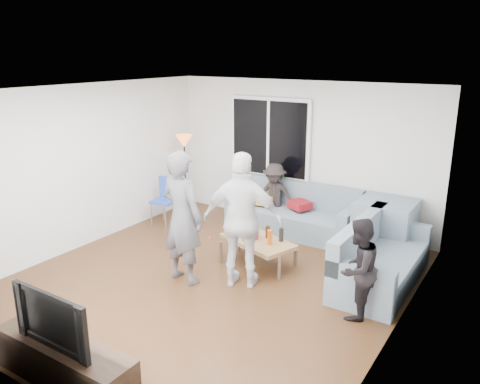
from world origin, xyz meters
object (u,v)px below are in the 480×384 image
Objects in this scene: television at (60,316)px; spectator_right at (358,269)px; side_chair at (164,202)px; sofa_back_section at (292,209)px; tv_console at (65,363)px; floor_lamp at (185,176)px; player_left at (182,218)px; player_right at (243,221)px; sofa_right_section at (383,254)px; coffee_table at (258,252)px; spectator_back at (274,196)px.

spectator_right is at bearing 54.38° from television.
sofa_back_section is at bearing 13.91° from side_chair.
tv_console is at bearing -22.90° from spectator_right.
player_left reaches higher than floor_lamp.
player_right is 1.89× the size of television.
sofa_right_section is 1.97m from player_right.
television is (-0.00, -4.77, 0.30)m from sofa_back_section.
player_right is (2.50, -1.88, 0.14)m from floor_lamp.
side_chair is 4.25m from spectator_right.
spectator_right is at bearing -24.31° from floor_lamp.
coffee_table is 2.70m from floor_lamp.
side_chair is 4.44m from tv_console.
spectator_back is 0.74× the size of tv_console.
player_right is at bearing 82.60° from tv_console.
television is (0.00, 0.00, 0.50)m from tv_console.
spectator_back reaches higher than sofa_right_section.
sofa_right_section is (1.91, -1.07, 0.00)m from sofa_back_section.
player_left is at bearing -99.82° from sofa_back_section.
spectator_right is (1.91, -2.10, 0.20)m from sofa_back_section.
spectator_right is at bearing 54.38° from tv_console.
player_right reaches higher than sofa_back_section.
spectator_right reaches higher than sofa_right_section.
coffee_table is at bearing 86.81° from tv_console.
floor_lamp is at bearing -45.44° from player_left.
player_right is at bearing -151.01° from player_left.
television is (2.16, -3.87, 0.29)m from side_chair.
player_left is 1.49× the size of spectator_right.
coffee_table is 1.89m from spectator_right.
side_chair is at bearing -45.50° from player_right.
television reaches higher than tv_console.
sofa_right_section is 2.54m from spectator_back.
television is at bearing -69.49° from side_chair.
coffee_table is 1.65m from spectator_back.
sofa_back_section is 1.24× the size of player_right.
coffee_table is 0.69× the size of tv_console.
television is at bearing 63.64° from player_right.
coffee_table is at bearing -22.52° from side_chair.
player_left is at bearing -97.79° from spectator_back.
television is at bearing 106.68° from player_left.
coffee_table is 0.89× the size of spectator_right.
tv_console is at bearing -92.25° from spectator_back.
coffee_table is (0.18, -1.48, -0.22)m from sofa_back_section.
coffee_table is at bearing -27.39° from floor_lamp.
player_left is at bearing 100.38° from television.
side_chair is (-2.34, 0.58, 0.23)m from coffee_table.
floor_lamp is 5.00m from television.
sofa_right_section is 2.04× the size of television.
spectator_right is at bearing -49.70° from spectator_back.
side_chair is at bearing -157.48° from sofa_back_section.
spectator_right is 0.78× the size of tv_console.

